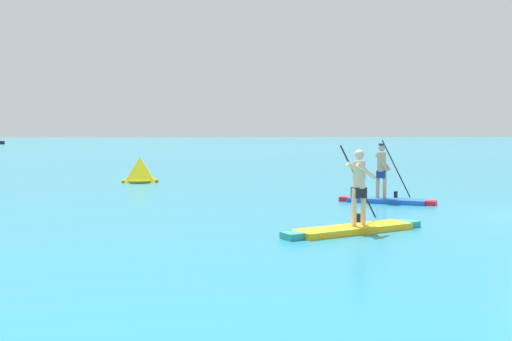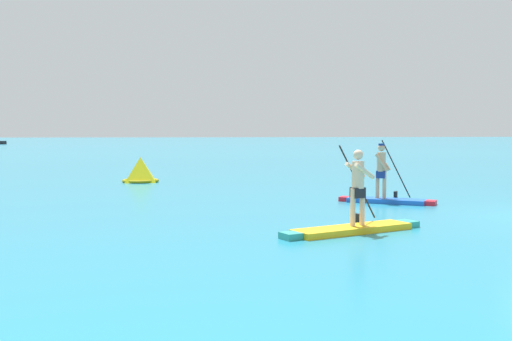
# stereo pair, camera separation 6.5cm
# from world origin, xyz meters

# --- Properties ---
(paddleboarder_near_left) EXTENTS (3.36, 1.63, 1.84)m
(paddleboarder_near_left) POSITION_xyz_m (-5.71, -0.80, 0.31)
(paddleboarder_near_left) COLOR yellow
(paddleboarder_near_left) RESTS_ON ground
(paddleboarder_mid_center) EXTENTS (2.61, 1.94, 1.87)m
(paddleboarder_mid_center) POSITION_xyz_m (-3.11, 4.00, 0.34)
(paddleboarder_mid_center) COLOR blue
(paddleboarder_mid_center) RESTS_ON ground
(race_marker_buoy) EXTENTS (1.81, 1.81, 1.05)m
(race_marker_buoy) POSITION_xyz_m (-10.51, 12.59, 0.46)
(race_marker_buoy) COLOR yellow
(race_marker_buoy) RESTS_ON ground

